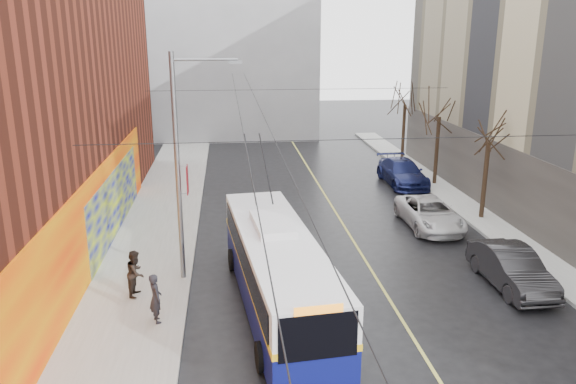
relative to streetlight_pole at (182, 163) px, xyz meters
name	(u,v)px	position (x,y,z in m)	size (l,w,h in m)	color
sidewalk_left	(147,261)	(-1.86, 2.00, -4.77)	(4.00, 60.00, 0.15)	gray
sidewalk_right	(518,245)	(15.14, 2.00, -4.77)	(2.00, 60.00, 0.15)	gray
lane_line	(351,238)	(7.64, 4.00, -4.84)	(0.12, 50.00, 0.01)	#BFB74C
building_far	(207,39)	(0.14, 34.99, 4.17)	(20.50, 12.10, 18.00)	gray
streetlight_pole	(182,163)	(0.00, 0.00, 0.00)	(2.65, 0.60, 9.00)	slate
catenary_wires	(266,109)	(3.60, 4.77, 1.40)	(18.00, 60.00, 0.22)	black
tree_near	(490,127)	(15.14, 6.00, 0.13)	(3.20, 3.20, 6.40)	black
tree_mid	(440,105)	(15.14, 13.00, 0.41)	(3.20, 3.20, 6.68)	black
tree_far	(406,94)	(15.14, 20.00, 0.30)	(3.20, 3.20, 6.57)	black
pigeons_flying	(272,103)	(3.45, -0.19, 2.28)	(5.37, 3.85, 1.39)	slate
trolleybus	(277,270)	(3.40, -2.79, -3.34)	(3.56, 11.61, 5.43)	#0B0F56
parked_car_b	(511,268)	(12.67, -1.97, -4.06)	(1.66, 4.77, 1.57)	#242326
parked_car_c	(429,213)	(11.94, 5.17, -4.12)	(2.42, 5.25, 1.46)	silver
parked_car_d	(402,172)	(13.08, 13.41, -4.03)	(2.28, 5.60, 1.62)	#171D50
following_car	(257,214)	(3.15, 6.12, -4.17)	(1.60, 3.97, 1.35)	#B4B4B9
pedestrian_a	(156,298)	(-0.81, -3.56, -3.83)	(0.64, 0.42, 1.74)	black
pedestrian_b	(136,273)	(-1.77, -1.42, -3.81)	(0.86, 0.67, 1.76)	black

